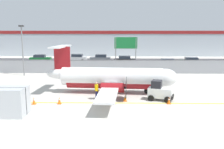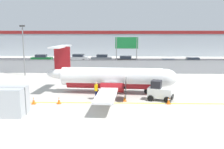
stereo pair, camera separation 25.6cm
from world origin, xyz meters
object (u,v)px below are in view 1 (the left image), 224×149
at_px(ground_crew_worker, 96,90).
at_px(traffic_cone_far_left, 59,101).
at_px(cargo_container, 11,101).
at_px(parked_car_3, 125,60).
at_px(traffic_cone_far_right, 169,100).
at_px(baggage_tug, 160,91).
at_px(commuter_airplane, 114,78).
at_px(parked_car_0, 40,58).
at_px(parked_car_2, 100,58).
at_px(traffic_cone_near_right, 34,101).
at_px(highway_sign, 126,46).
at_px(apron_light_pole, 22,46).
at_px(traffic_cone_near_left, 125,98).
at_px(parked_car_4, 167,63).
at_px(parked_car_1, 77,58).
at_px(parked_car_5, 192,62).

bearing_deg(ground_crew_worker, traffic_cone_far_left, 37.10).
xyz_separation_m(cargo_container, parked_car_3, (9.79, 29.75, -0.21)).
bearing_deg(traffic_cone_far_right, baggage_tug, 118.81).
bearing_deg(commuter_airplane, traffic_cone_far_left, -135.94).
relative_size(parked_car_0, parked_car_2, 1.01).
height_order(cargo_container, parked_car_3, cargo_container).
bearing_deg(commuter_airplane, cargo_container, -133.86).
height_order(parked_car_0, parked_car_3, same).
bearing_deg(traffic_cone_far_left, traffic_cone_near_right, -176.73).
bearing_deg(traffic_cone_far_right, commuter_airplane, 142.15).
bearing_deg(baggage_tug, highway_sign, 118.12).
distance_m(apron_light_pole, highway_sign, 15.49).
height_order(cargo_container, apron_light_pole, apron_light_pole).
height_order(traffic_cone_near_left, parked_car_2, parked_car_2).
height_order(traffic_cone_far_left, parked_car_0, parked_car_0).
bearing_deg(parked_car_4, cargo_container, 61.48).
bearing_deg(traffic_cone_far_left, ground_crew_worker, 25.82).
height_order(parked_car_0, parked_car_1, same).
height_order(ground_crew_worker, parked_car_3, same).
height_order(baggage_tug, traffic_cone_far_left, baggage_tug).
height_order(commuter_airplane, parked_car_1, commuter_airplane).
bearing_deg(traffic_cone_near_right, traffic_cone_near_left, 7.75).
xyz_separation_m(parked_car_0, parked_car_1, (7.29, 1.16, 0.00)).
bearing_deg(parked_car_4, parked_car_5, -148.71).
distance_m(traffic_cone_near_left, parked_car_0, 32.55).
bearing_deg(ground_crew_worker, traffic_cone_near_right, 28.40).
relative_size(baggage_tug, parked_car_0, 0.60).
distance_m(commuter_airplane, highway_sign, 14.33).
bearing_deg(apron_light_pole, commuter_airplane, -37.38).
bearing_deg(parked_car_1, traffic_cone_far_left, 100.37).
distance_m(traffic_cone_near_right, apron_light_pole, 16.19).
relative_size(baggage_tug, parked_car_3, 0.59).
bearing_deg(baggage_tug, parked_car_3, 114.64).
distance_m(traffic_cone_near_left, parked_car_2, 28.90).
bearing_deg(highway_sign, traffic_cone_far_right, -79.59).
bearing_deg(baggage_tug, traffic_cone_near_right, -153.16).
relative_size(ground_crew_worker, cargo_container, 0.70).
distance_m(commuter_airplane, parked_car_4, 19.65).
height_order(baggage_tug, parked_car_4, baggage_tug).
bearing_deg(parked_car_0, parked_car_4, -20.68).
bearing_deg(traffic_cone_near_left, traffic_cone_near_right, -172.25).
relative_size(traffic_cone_near_right, parked_car_5, 0.15).
bearing_deg(parked_car_0, ground_crew_worker, -67.05).
xyz_separation_m(parked_car_0, highway_sign, (17.09, -10.96, 3.24)).
height_order(ground_crew_worker, parked_car_4, same).
bearing_deg(cargo_container, parked_car_2, 81.88).
relative_size(cargo_container, traffic_cone_near_left, 3.81).
height_order(commuter_airplane, apron_light_pole, apron_light_pole).
distance_m(parked_car_4, parked_car_5, 5.62).
height_order(baggage_tug, parked_car_5, baggage_tug).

